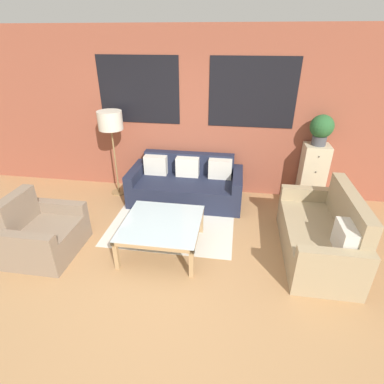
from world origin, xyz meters
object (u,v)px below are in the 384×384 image
object	(u,v)px
armchair_corner	(43,234)
couch_dark	(186,185)
settee_vintage	(321,235)
potted_plant	(322,128)
coffee_table	(162,226)
drawer_cabinet	(312,175)
floor_lamp	(110,123)

from	to	relation	value
armchair_corner	couch_dark	bearing A→B (deg)	46.52
settee_vintage	potted_plant	distance (m)	1.79
settee_vintage	armchair_corner	bearing A→B (deg)	-172.26
coffee_table	drawer_cabinet	size ratio (longest dim) A/B	0.97
settee_vintage	armchair_corner	size ratio (longest dim) A/B	1.76
coffee_table	drawer_cabinet	distance (m)	2.76
armchair_corner	coffee_table	distance (m)	1.59
coffee_table	floor_lamp	xyz separation A→B (m)	(-1.21, 1.50, 0.94)
armchair_corner	floor_lamp	xyz separation A→B (m)	(0.34, 1.80, 1.04)
armchair_corner	floor_lamp	distance (m)	2.11
couch_dark	settee_vintage	xyz separation A→B (m)	(2.00, -1.23, 0.02)
drawer_cabinet	potted_plant	size ratio (longest dim) A/B	2.17
coffee_table	drawer_cabinet	world-z (taller)	drawer_cabinet
couch_dark	armchair_corner	size ratio (longest dim) A/B	2.08
floor_lamp	armchair_corner	bearing A→B (deg)	-100.76
potted_plant	settee_vintage	bearing A→B (deg)	-94.96
coffee_table	potted_plant	xyz separation A→B (m)	(2.21, 1.65, 0.96)
armchair_corner	drawer_cabinet	bearing A→B (deg)	27.43
coffee_table	potted_plant	distance (m)	2.92
settee_vintage	coffee_table	world-z (taller)	settee_vintage
couch_dark	floor_lamp	distance (m)	1.66
settee_vintage	drawer_cabinet	bearing A→B (deg)	85.04
coffee_table	potted_plant	world-z (taller)	potted_plant
armchair_corner	coffee_table	xyz separation A→B (m)	(1.56, 0.30, 0.10)
couch_dark	coffee_table	world-z (taller)	couch_dark
armchair_corner	floor_lamp	world-z (taller)	floor_lamp
settee_vintage	drawer_cabinet	xyz separation A→B (m)	(0.13, 1.46, 0.22)
couch_dark	settee_vintage	distance (m)	2.35
armchair_corner	coffee_table	bearing A→B (deg)	10.99
couch_dark	floor_lamp	xyz separation A→B (m)	(-1.30, 0.07, 1.03)
settee_vintage	floor_lamp	world-z (taller)	floor_lamp
armchair_corner	drawer_cabinet	distance (m)	4.25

